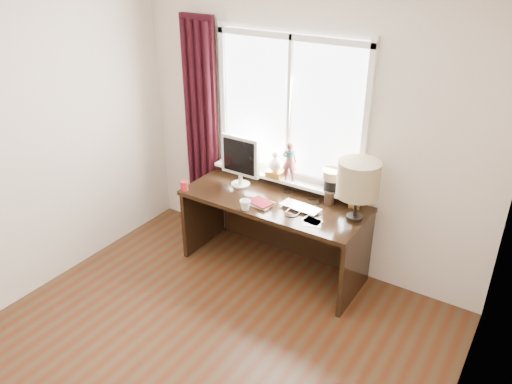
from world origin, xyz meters
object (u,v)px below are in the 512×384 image
Objects in this scene: monitor at (240,158)px; mug at (245,205)px; desk at (279,218)px; table_lamp at (358,180)px; red_cup at (184,186)px; laptop at (301,208)px.

mug is at bearing -50.90° from monitor.
desk is 3.27× the size of table_lamp.
red_cup reaches higher than desk.
monitor is at bearing 175.75° from laptop.
monitor is at bearing 45.27° from red_cup.
monitor reaches higher than desk.
laptop is 0.73× the size of monitor.
mug is at bearing -141.49° from laptop.
table_lamp reaches higher than laptop.
mug is 0.55m from monitor.
monitor is at bearing -178.39° from desk.
laptop is 0.77m from monitor.
table_lamp is (1.55, 0.36, 0.32)m from red_cup.
mug is (-0.41, -0.27, 0.03)m from laptop.
desk is (0.80, 0.39, -0.29)m from red_cup.
monitor reaches higher than laptop.
monitor reaches higher than mug.
desk is 0.67m from monitor.
mug is 0.19× the size of table_lamp.
desk is at bearing 161.37° from laptop.
desk is at bearing 1.61° from monitor.
monitor is (-0.72, 0.12, 0.26)m from laptop.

